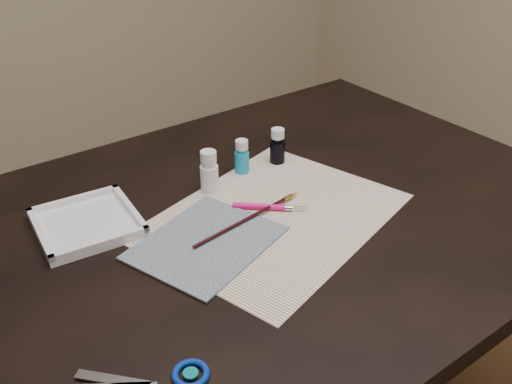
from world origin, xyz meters
TOP-DOWN VIEW (x-y plane):
  - table at (0.00, 0.00)m, footprint 1.30×0.90m
  - paper at (0.02, -0.03)m, footprint 0.54×0.47m
  - canvas at (-0.13, -0.02)m, footprint 0.29×0.26m
  - paint_bottle_white at (-0.02, 0.13)m, footprint 0.05×0.05m
  - paint_bottle_cyan at (0.07, 0.15)m, footprint 0.04×0.04m
  - paint_bottle_navy at (0.16, 0.14)m, footprint 0.04×0.04m
  - paintbrush at (-0.02, -0.01)m, footprint 0.27×0.04m
  - craft_knife at (0.03, -0.01)m, footprint 0.12×0.11m
  - palette_tray at (-0.27, 0.15)m, footprint 0.19×0.19m

SIDE VIEW (x-z plane):
  - table at x=0.00m, z-range 0.00..0.75m
  - paper at x=0.02m, z-range 0.75..0.75m
  - canvas at x=-0.13m, z-range 0.75..0.76m
  - craft_knife at x=0.03m, z-range 0.75..0.76m
  - paintbrush at x=-0.02m, z-range 0.76..0.76m
  - palette_tray at x=-0.27m, z-range 0.75..0.77m
  - paint_bottle_cyan at x=0.07m, z-range 0.75..0.83m
  - paint_bottle_navy at x=0.16m, z-range 0.75..0.83m
  - paint_bottle_white at x=-0.02m, z-range 0.75..0.84m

